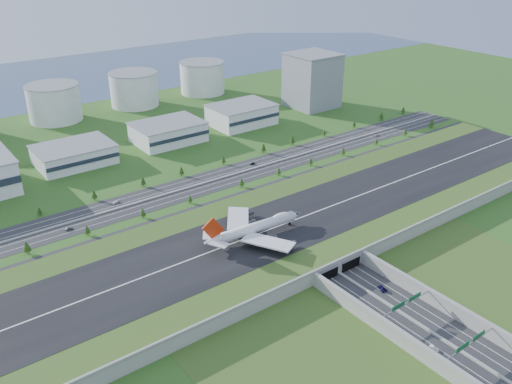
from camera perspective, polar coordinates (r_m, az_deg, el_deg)
ground at (r=334.44m, az=2.70°, el=-4.70°), size 1200.00×1200.00×0.00m
airfield_deck at (r=332.31m, az=2.73°, el=-4.09°), size 520.00×100.00×9.20m
underpass_road at (r=276.78m, az=16.16°, el=-12.30°), size 38.80×120.40×8.00m
sign_gantry_near at (r=276.64m, az=15.53°, el=-11.31°), size 38.70×0.70×9.80m
sign_gantry_far at (r=262.54m, az=21.62°, el=-14.66°), size 38.70×0.70×9.80m
north_expressway at (r=403.58m, az=-5.85°, el=0.81°), size 560.00×36.00×0.12m
tree_row at (r=408.96m, az=-4.32°, el=1.92°), size 497.62×48.62×8.33m
hangar_mid_a at (r=459.25m, az=-18.59°, el=3.73°), size 58.00×42.00×15.00m
hangar_mid_b at (r=488.93m, az=-9.24°, el=6.22°), size 58.00×42.00×17.00m
hangar_mid_c at (r=527.95m, az=-1.53°, el=8.13°), size 58.00×42.00×19.00m
office_tower at (r=584.42m, az=5.93°, el=11.58°), size 46.00×46.00×55.00m
fuel_tank_b at (r=572.47m, az=-20.48°, el=8.76°), size 50.00×50.00×35.00m
fuel_tank_c at (r=600.37m, az=-12.71°, el=10.49°), size 50.00×50.00×35.00m
fuel_tank_d at (r=638.45m, az=-5.67°, el=11.88°), size 50.00×50.00×35.00m
bay_water at (r=744.68m, az=-21.80°, el=10.82°), size 1200.00×260.00×0.06m
boeing_747 at (r=315.37m, az=-0.16°, el=-3.78°), size 67.17×63.33×20.76m
car_0 at (r=278.03m, az=12.43°, el=-12.26°), size 2.85×4.94×1.58m
car_1 at (r=264.72m, az=18.24°, el=-15.36°), size 1.89×4.72×1.53m
car_2 at (r=294.88m, az=13.15°, el=-9.86°), size 4.49×6.67×1.70m
car_4 at (r=360.36m, az=-19.10°, el=-3.67°), size 4.79×2.12×1.60m
car_5 at (r=435.56m, az=-0.39°, el=3.01°), size 4.90×2.47×1.54m
car_6 at (r=511.25m, az=12.57°, el=5.89°), size 5.24×2.82×1.40m
car_7 at (r=385.69m, az=-14.58°, el=-1.03°), size 5.81×3.79×1.57m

